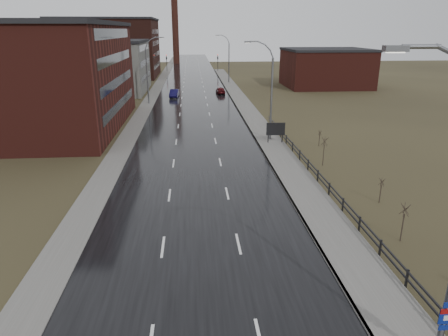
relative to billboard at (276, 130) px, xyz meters
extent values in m
cube|color=black|center=(-9.10, 25.63, -1.66)|extent=(14.00, 300.00, 0.06)
cube|color=#595651|center=(-0.50, 0.63, -1.60)|extent=(3.20, 180.00, 0.18)
cube|color=slate|center=(-2.02, 0.63, -1.60)|extent=(0.16, 180.00, 0.18)
cube|color=#595651|center=(-17.30, 25.63, -1.63)|extent=(2.40, 260.00, 0.12)
cube|color=#471914|center=(-30.10, 10.63, 4.81)|extent=(22.00, 28.00, 13.00)
cube|color=black|center=(-30.10, 10.63, 11.56)|extent=(22.44, 28.56, 0.50)
cube|color=black|center=(-19.12, 10.63, 1.31)|extent=(0.06, 22.40, 1.20)
cube|color=black|center=(-19.12, 10.63, 4.31)|extent=(0.06, 22.40, 1.20)
cube|color=black|center=(-19.12, 10.63, 7.31)|extent=(0.06, 22.40, 1.20)
cube|color=black|center=(-19.12, 10.63, 10.31)|extent=(0.06, 22.40, 1.20)
cube|color=slate|center=(-27.10, 43.63, 3.31)|extent=(16.00, 20.00, 10.00)
cube|color=black|center=(-27.10, 43.63, 8.56)|extent=(16.32, 20.40, 0.50)
cube|color=black|center=(-19.12, 43.63, 1.31)|extent=(0.06, 16.00, 1.20)
cube|color=black|center=(-19.12, 43.63, 4.31)|extent=(0.06, 16.00, 1.20)
cube|color=black|center=(-19.12, 43.63, 7.31)|extent=(0.06, 16.00, 1.20)
cube|color=#331611|center=(-32.10, 73.63, 5.81)|extent=(26.00, 24.00, 15.00)
cube|color=black|center=(-32.10, 73.63, 13.56)|extent=(26.52, 24.48, 0.50)
cube|color=black|center=(-19.12, 73.63, 1.31)|extent=(0.06, 19.20, 1.20)
cube|color=black|center=(-19.12, 73.63, 4.31)|extent=(0.06, 19.20, 1.20)
cube|color=black|center=(-19.12, 73.63, 7.31)|extent=(0.06, 19.20, 1.20)
cube|color=black|center=(-19.12, 73.63, 10.31)|extent=(0.06, 19.20, 1.20)
cube|color=#471914|center=(21.20, 47.63, 2.31)|extent=(18.00, 16.00, 8.00)
cube|color=black|center=(21.20, 47.63, 6.56)|extent=(18.36, 16.32, 0.50)
cylinder|color=#331611|center=(-15.10, 115.63, 13.31)|extent=(2.40, 2.40, 30.00)
cylinder|color=slate|center=(-2.81, -32.37, 10.32)|extent=(1.15, 0.14, 0.14)
cube|color=slate|center=(-3.56, -32.37, 10.27)|extent=(0.70, 0.28, 0.18)
cube|color=silver|center=(-3.56, -32.37, 10.17)|extent=(0.50, 0.20, 0.04)
cube|color=navy|center=(-0.30, -32.49, 0.86)|extent=(0.60, 0.04, 0.65)
cube|color=maroon|center=(-0.30, -32.50, 1.09)|extent=(0.60, 0.04, 0.20)
cube|color=navy|center=(-0.30, -32.49, 0.36)|extent=(0.45, 0.04, 0.22)
cube|color=silver|center=(-0.30, -32.51, 0.81)|extent=(0.26, 0.02, 0.22)
cylinder|color=slate|center=(-0.30, 1.63, 3.06)|extent=(0.24, 0.24, 9.50)
cylinder|color=slate|center=(-0.47, 1.63, 8.21)|extent=(0.51, 0.14, 0.98)
cylinder|color=slate|center=(-0.94, 1.63, 8.93)|extent=(0.81, 0.14, 0.81)
cylinder|color=slate|center=(-1.66, 1.63, 9.40)|extent=(0.98, 0.14, 0.51)
cylinder|color=slate|center=(-2.50, 1.63, 9.57)|extent=(1.01, 0.14, 0.14)
cube|color=slate|center=(-3.19, 1.63, 9.52)|extent=(0.70, 0.28, 0.18)
cube|color=silver|center=(-3.19, 1.63, 9.42)|extent=(0.50, 0.20, 0.04)
cylinder|color=slate|center=(-17.10, 27.63, 3.06)|extent=(0.24, 0.24, 9.50)
cylinder|color=slate|center=(-16.93, 27.63, 8.21)|extent=(0.51, 0.14, 0.98)
cylinder|color=slate|center=(-16.46, 27.63, 8.93)|extent=(0.81, 0.14, 0.81)
cylinder|color=slate|center=(-15.74, 27.63, 9.40)|extent=(0.98, 0.14, 0.51)
cylinder|color=slate|center=(-14.90, 27.63, 9.57)|extent=(1.01, 0.14, 0.14)
cube|color=slate|center=(-14.21, 27.63, 9.52)|extent=(0.70, 0.28, 0.18)
cube|color=silver|center=(-14.21, 27.63, 9.42)|extent=(0.50, 0.20, 0.04)
cylinder|color=slate|center=(-0.30, 55.63, 3.06)|extent=(0.24, 0.24, 9.50)
cylinder|color=slate|center=(-0.47, 55.63, 8.21)|extent=(0.51, 0.14, 0.98)
cylinder|color=slate|center=(-0.94, 55.63, 8.93)|extent=(0.81, 0.14, 0.81)
cylinder|color=slate|center=(-1.66, 55.63, 9.40)|extent=(0.98, 0.14, 0.51)
cylinder|color=slate|center=(-2.50, 55.63, 9.57)|extent=(1.01, 0.14, 0.14)
cube|color=slate|center=(-3.19, 55.63, 9.52)|extent=(0.70, 0.28, 0.18)
cube|color=silver|center=(-3.19, 55.63, 9.42)|extent=(0.50, 0.20, 0.04)
cube|color=black|center=(1.20, -30.37, -1.14)|extent=(0.10, 0.10, 1.10)
cube|color=black|center=(1.20, -27.37, -1.14)|extent=(0.10, 0.10, 1.10)
cube|color=black|center=(1.20, -24.37, -1.14)|extent=(0.10, 0.10, 1.10)
cube|color=black|center=(1.20, -21.37, -1.14)|extent=(0.10, 0.10, 1.10)
cube|color=black|center=(1.20, -18.37, -1.14)|extent=(0.10, 0.10, 1.10)
cube|color=black|center=(1.20, -15.37, -1.14)|extent=(0.10, 0.10, 1.10)
cube|color=black|center=(1.20, -12.37, -1.14)|extent=(0.10, 0.10, 1.10)
cube|color=black|center=(1.20, -9.37, -1.14)|extent=(0.10, 0.10, 1.10)
cube|color=black|center=(1.20, -6.37, -1.14)|extent=(0.10, 0.10, 1.10)
cube|color=black|center=(1.20, -3.37, -1.14)|extent=(0.10, 0.10, 1.10)
cube|color=black|center=(1.20, -0.37, -1.14)|extent=(0.10, 0.10, 1.10)
cube|color=black|center=(1.20, 2.63, -1.14)|extent=(0.10, 0.10, 1.10)
cube|color=black|center=(1.20, 5.63, -1.14)|extent=(0.10, 0.10, 1.10)
cube|color=black|center=(1.20, 8.63, -1.14)|extent=(0.10, 0.10, 1.10)
cube|color=black|center=(1.20, -15.87, -0.74)|extent=(0.08, 53.00, 0.10)
cube|color=black|center=(1.20, -15.87, -1.14)|extent=(0.08, 53.00, 0.10)
cylinder|color=#382D23|center=(3.32, -22.72, -0.76)|extent=(0.08, 0.08, 1.86)
cylinder|color=#382D23|center=(3.37, -22.72, 0.45)|extent=(0.04, 0.63, 0.73)
cylinder|color=#382D23|center=(3.34, -22.68, 0.45)|extent=(0.59, 0.23, 0.74)
cylinder|color=#382D23|center=(3.28, -22.70, 0.45)|extent=(0.35, 0.53, 0.75)
cylinder|color=#382D23|center=(3.28, -22.75, 0.45)|extent=(0.35, 0.53, 0.75)
cylinder|color=#382D23|center=(3.34, -22.77, 0.45)|extent=(0.59, 0.23, 0.74)
cylinder|color=#382D23|center=(4.62, -16.96, -0.97)|extent=(0.08, 0.08, 1.45)
cylinder|color=#382D23|center=(4.67, -16.96, -0.03)|extent=(0.04, 0.49, 0.58)
cylinder|color=#382D23|center=(4.64, -16.91, -0.03)|extent=(0.47, 0.19, 0.58)
cylinder|color=#382D23|center=(4.58, -16.93, -0.03)|extent=(0.29, 0.42, 0.59)
cylinder|color=#382D23|center=(4.58, -16.99, -0.03)|extent=(0.29, 0.42, 0.59)
cylinder|color=#382D23|center=(4.64, -17.00, -0.03)|extent=(0.47, 0.19, 0.58)
cylinder|color=#382D23|center=(3.07, -7.99, -0.65)|extent=(0.08, 0.08, 2.09)
cylinder|color=#382D23|center=(3.12, -7.99, 0.71)|extent=(0.04, 0.70, 0.82)
cylinder|color=#382D23|center=(3.09, -7.94, 0.71)|extent=(0.66, 0.26, 0.83)
cylinder|color=#382D23|center=(3.03, -7.96, 0.71)|extent=(0.39, 0.59, 0.84)
cylinder|color=#382D23|center=(3.03, -8.02, 0.71)|extent=(0.39, 0.59, 0.84)
cylinder|color=#382D23|center=(3.09, -8.03, 0.71)|extent=(0.66, 0.26, 0.83)
cylinder|color=#382D23|center=(4.77, -1.28, -1.03)|extent=(0.08, 0.08, 1.33)
cylinder|color=#382D23|center=(4.82, -1.28, -0.17)|extent=(0.04, 0.45, 0.53)
cylinder|color=#382D23|center=(4.79, -1.23, -0.17)|extent=(0.43, 0.18, 0.54)
cylinder|color=#382D23|center=(4.73, -1.25, -0.17)|extent=(0.26, 0.39, 0.54)
cylinder|color=#382D23|center=(4.73, -1.31, -0.17)|extent=(0.26, 0.39, 0.54)
cylinder|color=#382D23|center=(4.79, -1.33, -0.17)|extent=(0.43, 0.18, 0.54)
cube|color=black|center=(-0.82, 0.06, -0.79)|extent=(0.10, 0.10, 1.80)
cube|color=black|center=(0.82, 0.06, -0.79)|extent=(0.10, 0.10, 1.80)
cube|color=silver|center=(0.00, 0.01, 0.08)|extent=(2.05, 0.08, 1.35)
cube|color=black|center=(0.00, -0.04, 0.08)|extent=(2.15, 0.04, 1.45)
cylinder|color=black|center=(-17.10, 85.63, 0.91)|extent=(0.16, 0.16, 5.20)
imported|color=black|center=(-17.10, 85.63, 3.06)|extent=(0.58, 2.73, 1.10)
sphere|color=#FF190C|center=(-17.10, 85.48, 3.36)|extent=(0.18, 0.18, 0.18)
cylinder|color=black|center=(-1.10, 85.63, 0.91)|extent=(0.16, 0.16, 5.20)
imported|color=black|center=(-1.10, 85.63, 3.06)|extent=(0.58, 2.73, 1.10)
sphere|color=#FF190C|center=(-1.10, 85.48, 3.36)|extent=(0.18, 0.18, 0.18)
imported|color=#0E0B37|center=(-12.87, 34.60, -0.95)|extent=(1.87, 4.58, 1.48)
imported|color=#450B0F|center=(-3.60, 38.27, -1.00)|extent=(1.84, 4.12, 1.38)
camera|label=1|loc=(-9.39, -43.81, 10.78)|focal=32.00mm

